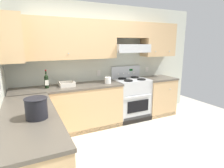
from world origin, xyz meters
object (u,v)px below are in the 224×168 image
bowl (67,85)px  paper_towel_roll (108,80)px  stove (131,98)px  bucket (36,108)px  wine_bottle (46,81)px

bowl → paper_towel_roll: size_ratio=2.18×
bowl → stove: bearing=-0.9°
bowl → bucket: bucket is taller
wine_bottle → bowl: bearing=0.2°
stove → bowl: (-1.45, 0.02, 0.46)m
wine_bottle → bucket: wine_bottle is taller
wine_bottle → paper_towel_roll: size_ratio=2.64×
bucket → bowl: bearing=66.1°
wine_bottle → stove: bearing=-0.7°
wine_bottle → bowl: size_ratio=1.21×
stove → paper_towel_roll: size_ratio=9.18×
bucket → paper_towel_roll: bucket is taller
stove → bucket: (-2.10, -1.43, 0.55)m
stove → bowl: size_ratio=4.20×
stove → bucket: 2.60m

